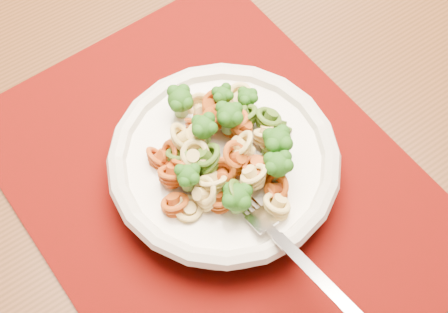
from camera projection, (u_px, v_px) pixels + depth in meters
The scene contains 5 objects.
dining_table at pixel (228, 184), 0.78m from camera, with size 1.47×1.20×0.71m.
placemat at pixel (217, 184), 0.65m from camera, with size 0.48×0.37×0.00m, color #5B0304.
pasta_bowl at pixel (224, 162), 0.63m from camera, with size 0.24×0.24×0.05m.
pasta_broccoli_heap at pixel (224, 154), 0.62m from camera, with size 0.20×0.20×0.06m, color #DDB86D, non-canonical shape.
fork at pixel (261, 220), 0.58m from camera, with size 0.19×0.02×0.01m, color silver, non-canonical shape.
Camera 1 is at (0.52, -0.86, 1.30)m, focal length 50.00 mm.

